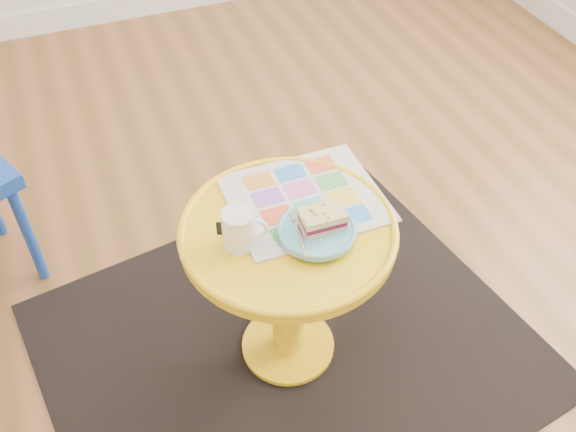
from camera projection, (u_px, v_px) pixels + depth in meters
name	position (u px, v px, depth m)	size (l,w,h in m)	color
floor	(249.00, 314.00, 1.93)	(4.00, 4.00, 0.00)	brown
rug	(288.00, 347.00, 1.84)	(1.30, 1.10, 0.01)	black
side_table	(288.00, 267.00, 1.60)	(0.51, 0.51, 0.49)	yellow
newspaper	(305.00, 198.00, 1.57)	(0.37, 0.31, 0.01)	silver
mug	(239.00, 228.00, 1.43)	(0.10, 0.07, 0.10)	white
plate	(317.00, 231.00, 1.47)	(0.18, 0.18, 0.02)	#61B4CD
cake_slice	(322.00, 219.00, 1.45)	(0.10, 0.07, 0.04)	#D3BC8C
fork	(299.00, 231.00, 1.45)	(0.04, 0.14, 0.00)	silver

